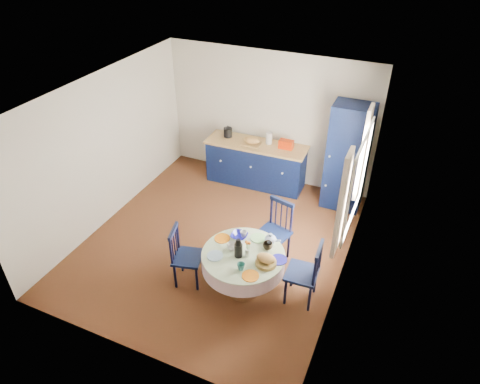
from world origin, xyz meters
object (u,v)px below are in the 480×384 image
object	(u,v)px
pantry_cabinet	(347,158)
dining_table	(244,260)
mug_c	(268,246)
mug_a	(232,247)
mug_d	(244,234)
cobalt_bowl	(239,236)
chair_left	(185,256)
mug_b	(241,267)
chair_far	(275,231)
kitchen_counter	(256,163)
chair_right	(305,272)

from	to	relation	value
pantry_cabinet	dining_table	size ratio (longest dim) A/B	1.68
mug_c	mug_a	bearing A→B (deg)	-154.02
mug_d	cobalt_bowl	xyz separation A→B (m)	(-0.05, -0.04, -0.02)
chair_left	mug_b	size ratio (longest dim) A/B	8.78
chair_far	mug_a	distance (m)	0.90
chair_left	kitchen_counter	bearing A→B (deg)	-12.98
chair_far	mug_a	world-z (taller)	chair_far
pantry_cabinet	chair_far	bearing A→B (deg)	-109.24
chair_right	cobalt_bowl	bearing A→B (deg)	-98.87
mug_d	mug_b	bearing A→B (deg)	-69.57
dining_table	mug_c	bearing A→B (deg)	41.93
chair_far	kitchen_counter	bearing A→B (deg)	134.34
chair_far	chair_left	bearing A→B (deg)	-120.46
chair_left	mug_a	xyz separation A→B (m)	(0.66, 0.17, 0.27)
chair_far	chair_right	size ratio (longest dim) A/B	1.02
dining_table	chair_far	xyz separation A→B (m)	(0.15, 0.82, -0.06)
pantry_cabinet	chair_left	size ratio (longest dim) A/B	2.10
chair_right	cobalt_bowl	xyz separation A→B (m)	(-1.01, 0.11, 0.21)
chair_left	mug_d	distance (m)	0.88
kitchen_counter	chair_left	world-z (taller)	kitchen_counter
chair_far	mug_a	size ratio (longest dim) A/B	7.32
cobalt_bowl	pantry_cabinet	bearing A→B (deg)	67.39
chair_right	mug_a	world-z (taller)	chair_right
chair_left	mug_c	bearing A→B (deg)	-85.34
kitchen_counter	dining_table	world-z (taller)	kitchen_counter
chair_left	mug_b	distance (m)	0.96
chair_right	kitchen_counter	bearing A→B (deg)	-148.37
chair_right	dining_table	bearing A→B (deg)	-80.31
kitchen_counter	mug_b	xyz separation A→B (m)	(0.99, -2.97, 0.28)
dining_table	cobalt_bowl	distance (m)	0.38
mug_c	chair_right	bearing A→B (deg)	-4.61
dining_table	mug_d	world-z (taller)	dining_table
mug_a	chair_far	bearing A→B (deg)	67.89
mug_c	chair_left	bearing A→B (deg)	-160.86
dining_table	chair_left	distance (m)	0.86
pantry_cabinet	dining_table	xyz separation A→B (m)	(-0.78, -2.64, -0.40)
chair_left	mug_b	bearing A→B (deg)	-112.64
kitchen_counter	mug_b	distance (m)	3.15
mug_c	dining_table	bearing A→B (deg)	-138.07
kitchen_counter	chair_right	distance (m)	3.04
chair_left	pantry_cabinet	bearing A→B (deg)	-44.57
chair_right	mug_b	bearing A→B (deg)	-60.41
chair_far	mug_c	distance (m)	0.65
chair_far	cobalt_bowl	distance (m)	0.67
chair_left	cobalt_bowl	world-z (taller)	chair_left
cobalt_bowl	mug_b	bearing A→B (deg)	-64.04
chair_left	mug_d	world-z (taller)	chair_left
kitchen_counter	cobalt_bowl	size ratio (longest dim) A/B	8.40
kitchen_counter	pantry_cabinet	distance (m)	1.77
cobalt_bowl	mug_a	bearing A→B (deg)	-86.33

